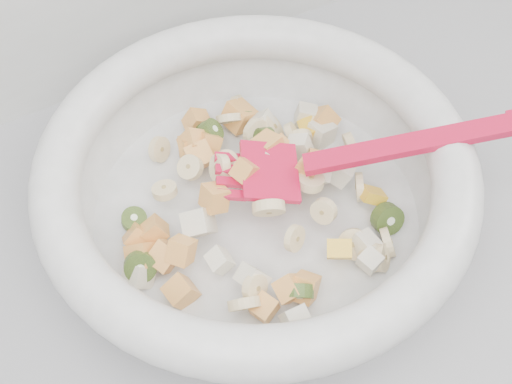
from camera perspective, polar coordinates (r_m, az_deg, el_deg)
counter at (r=1.07m, az=8.82°, el=-14.79°), size 2.00×0.60×0.90m
mixing_bowl at (r=0.60m, az=0.03°, el=0.54°), size 0.40×0.37×0.11m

